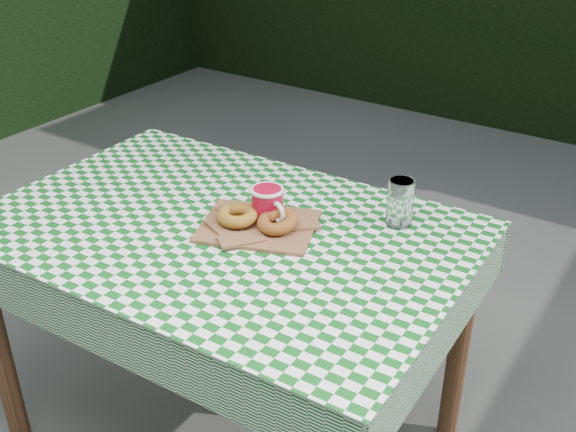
% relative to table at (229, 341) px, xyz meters
% --- Properties ---
extents(ground, '(60.00, 60.00, 0.00)m').
position_rel_table_xyz_m(ground, '(0.14, 0.19, -0.38)').
color(ground, '#4B4B47').
rests_on(ground, ground).
extents(table, '(1.27, 0.86, 0.75)m').
position_rel_table_xyz_m(table, '(0.00, 0.00, 0.00)').
color(table, '#4E2B1A').
rests_on(table, ground).
extents(tablecloth, '(1.29, 0.88, 0.01)m').
position_rel_table_xyz_m(tablecloth, '(-0.00, 0.00, 0.38)').
color(tablecloth, '#0C4F15').
rests_on(tablecloth, table).
extents(paper_bag, '(0.35, 0.32, 0.02)m').
position_rel_table_xyz_m(paper_bag, '(0.08, 0.04, 0.39)').
color(paper_bag, brown).
rests_on(paper_bag, tablecloth).
extents(bagel_front, '(0.13, 0.13, 0.03)m').
position_rel_table_xyz_m(bagel_front, '(0.03, 0.02, 0.41)').
color(bagel_front, '#9D6620').
rests_on(bagel_front, paper_bag).
extents(bagel_back, '(0.15, 0.15, 0.03)m').
position_rel_table_xyz_m(bagel_back, '(0.14, 0.05, 0.41)').
color(bagel_back, brown).
rests_on(bagel_back, paper_bag).
extents(coffee_mug, '(0.22, 0.22, 0.09)m').
position_rel_table_xyz_m(coffee_mug, '(0.08, 0.09, 0.43)').
color(coffee_mug, maroon).
rests_on(coffee_mug, tablecloth).
extents(drinking_glass, '(0.09, 0.09, 0.13)m').
position_rel_table_xyz_m(drinking_glass, '(0.38, 0.27, 0.44)').
color(drinking_glass, white).
rests_on(drinking_glass, tablecloth).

